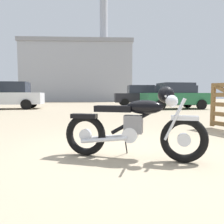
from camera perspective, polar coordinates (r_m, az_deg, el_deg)
ground_plane at (r=3.53m, az=6.06°, el=-10.85°), size 80.00×80.00×0.00m
vintage_motorcycle at (r=3.19m, az=6.28°, el=-3.47°), size 2.00×0.85×1.07m
red_hatchback_near at (r=15.79m, az=-26.58°, el=4.13°), size 4.79×2.17×1.74m
blue_hatchback_right at (r=14.71m, az=16.16°, el=4.03°), size 4.33×2.19×1.67m
pale_sedan_back at (r=17.91m, az=7.42°, el=4.25°), size 4.26×2.05×1.67m
white_estate_far at (r=20.58m, az=15.79°, el=4.45°), size 4.89×2.43×1.74m
industrial_building at (r=32.48m, az=-8.52°, el=10.15°), size 14.98×9.42×15.06m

